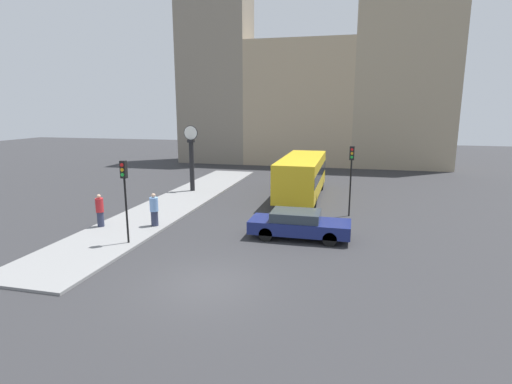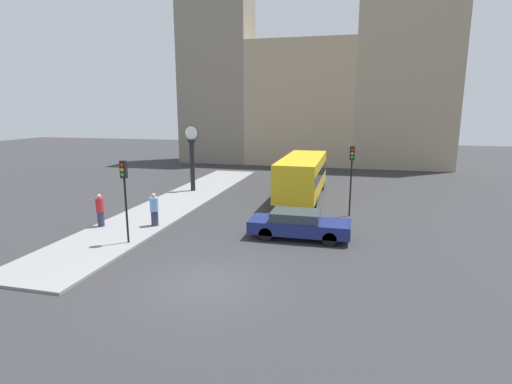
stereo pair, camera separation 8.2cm
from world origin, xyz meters
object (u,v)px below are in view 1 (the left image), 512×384
Objects in this scene: pedestrian_red_top at (100,211)px; pedestrian_blue_stripe at (154,210)px; bus_distant at (302,174)px; traffic_light_near at (125,185)px; sedan_car at (299,224)px; street_clock at (192,159)px; traffic_light_far at (351,167)px.

pedestrian_blue_stripe is at bearing 16.59° from pedestrian_red_top.
bus_distant is 2.43× the size of traffic_light_near.
street_clock is at bearing 135.81° from sedan_car.
pedestrian_red_top reaches higher than sedan_car.
pedestrian_blue_stripe is (1.58, -8.77, -1.50)m from street_clock.
traffic_light_near is 3.78m from pedestrian_red_top.
traffic_light_near is at bearing -87.67° from pedestrian_blue_stripe.
bus_distant reaches higher than pedestrian_blue_stripe.
traffic_light_near is at bearing -117.93° from bus_distant.
pedestrian_red_top is at bearing -175.08° from sedan_car.
pedestrian_red_top is (-2.60, -0.77, -0.01)m from pedestrian_blue_stripe.
pedestrian_red_top is (-1.02, -9.55, -1.50)m from street_clock.
pedestrian_blue_stripe is (-9.62, -4.70, -1.88)m from traffic_light_far.
traffic_light_far is (3.27, -4.38, 1.25)m from bus_distant.
traffic_light_near is 3.24m from pedestrian_blue_stripe.
traffic_light_far is 2.34× the size of pedestrian_blue_stripe.
sedan_car is 5.57m from traffic_light_far.
traffic_light_far reaches higher than pedestrian_red_top.
traffic_light_far is at bearing -20.00° from street_clock.
traffic_light_far is at bearing 63.96° from sedan_car.
bus_distant is 13.32m from pedestrian_red_top.
traffic_light_far is 0.84× the size of street_clock.
bus_distant is at bearing 47.78° from pedestrian_red_top.
sedan_car is 10.00m from pedestrian_red_top.
traffic_light_far is (9.51, 7.39, 0.07)m from traffic_light_near.
traffic_light_far is 10.87m from pedestrian_blue_stripe.
pedestrian_blue_stripe is (-6.35, -9.08, -0.63)m from bus_distant.
sedan_car is 1.27× the size of traffic_light_near.
bus_distant reaches higher than pedestrian_red_top.
traffic_light_far reaches higher than traffic_light_near.
traffic_light_near is at bearing -81.64° from street_clock.
traffic_light_far reaches higher than pedestrian_blue_stripe.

